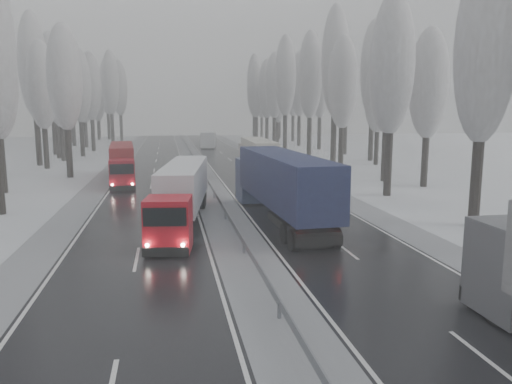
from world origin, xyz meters
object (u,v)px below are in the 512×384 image
object	(u,v)px
truck_red_white	(183,190)
truck_blue_box	(279,181)
box_truck_distant	(209,140)
truck_cream_box	(257,154)
truck_red_red	(122,160)

from	to	relation	value
truck_red_white	truck_blue_box	bearing A→B (deg)	3.67
truck_blue_box	truck_red_white	xyz separation A→B (m)	(-6.14, 0.46, -0.45)
truck_blue_box	truck_red_white	bearing A→B (deg)	172.88
box_truck_distant	truck_red_white	xyz separation A→B (m)	(-6.87, -63.33, 0.57)
truck_blue_box	truck_cream_box	distance (m)	24.34
truck_cream_box	truck_red_white	bearing A→B (deg)	-109.32
truck_cream_box	truck_red_white	size ratio (longest dim) A/B	1.06
truck_cream_box	truck_red_white	distance (m)	25.37
box_truck_distant	truck_red_white	world-z (taller)	truck_red_white
box_truck_distant	truck_red_white	distance (m)	63.70
truck_cream_box	box_truck_distant	distance (m)	39.69
truck_red_white	truck_cream_box	bearing A→B (deg)	77.06
truck_cream_box	truck_red_red	size ratio (longest dim) A/B	1.08
truck_cream_box	truck_red_white	world-z (taller)	truck_cream_box
truck_cream_box	box_truck_distant	xyz separation A→B (m)	(-2.18, 39.62, -0.71)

